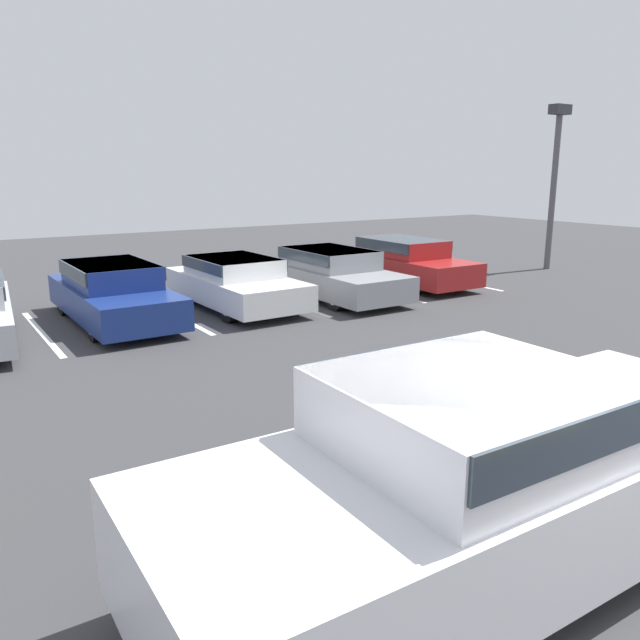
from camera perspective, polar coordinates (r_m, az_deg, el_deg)
ground_plane at (r=5.74m, az=27.09°, el=-21.37°), size 60.00×60.00×0.00m
stall_stripe_b at (r=13.55m, az=-24.10°, el=-1.05°), size 0.12×4.14×0.01m
stall_stripe_c at (r=14.22m, az=-13.06°, el=0.44°), size 0.12×4.14×0.01m
stall_stripe_d at (r=15.36m, az=-3.33°, el=1.74°), size 0.12×4.14×0.01m
stall_stripe_e at (r=16.89m, az=4.86°, el=2.79°), size 0.12×4.14×0.01m
stall_stripe_f at (r=18.71m, az=11.58°, el=3.62°), size 0.12×4.14×0.01m
pickup_truck at (r=5.29m, az=16.00°, el=-12.85°), size 5.80×2.12×1.66m
parked_sedan_b at (r=13.82m, az=-18.40°, el=2.51°), size 1.74×4.53×1.26m
parked_sedan_c at (r=14.67m, az=-7.78°, el=3.57°), size 1.85×4.26×1.18m
parked_sedan_d at (r=15.74m, az=0.97°, el=4.44°), size 1.79×4.61×1.22m
parked_sedan_e at (r=17.80m, az=7.63°, el=5.45°), size 1.80×4.63×1.27m
light_post at (r=21.53m, az=20.69°, el=12.81°), size 0.70×0.36×5.11m
wheel_stop_curb at (r=17.99m, az=-6.48°, el=3.64°), size 1.61×0.20×0.14m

